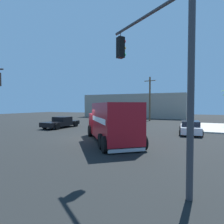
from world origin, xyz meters
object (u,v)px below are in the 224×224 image
Objects in this scene: sedan_white at (190,128)px; utility_pole at (150,98)px; traffic_light_primary at (160,65)px; delivery_truck at (112,122)px; pickup_black at (61,122)px.

utility_pole is at bearing 116.20° from sedan_white.
utility_pole reaches higher than traffic_light_primary.
delivery_truck is 8.22m from traffic_light_primary.
delivery_truck is at bearing 125.90° from traffic_light_primary.
sedan_white is (5.52, 6.83, -0.93)m from delivery_truck.
traffic_light_primary is at bearing -77.59° from utility_pole.
sedan_white is (0.96, 13.13, -3.60)m from traffic_light_primary.
traffic_light_primary is 1.48× the size of sedan_white.
traffic_light_primary is (4.56, -6.29, 2.68)m from delivery_truck.
traffic_light_primary is 1.22× the size of pickup_black.
delivery_truck is 1.74× the size of sedan_white.
traffic_light_primary reaches higher than delivery_truck.
utility_pole reaches higher than delivery_truck.
sedan_white is at bearing -63.80° from utility_pole.
sedan_white is 0.54× the size of utility_pole.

